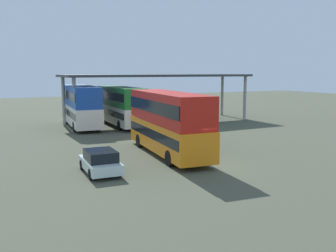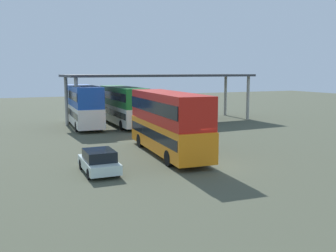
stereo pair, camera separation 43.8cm
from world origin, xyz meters
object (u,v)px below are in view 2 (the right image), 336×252
Objects in this scene: double_decker_main at (168,121)px; double_decker_near_canopy at (83,104)px; parked_hatchback at (99,161)px; double_decker_mid_row at (123,104)px.

double_decker_main reaches higher than double_decker_near_canopy.
parked_hatchback is 18.90m from double_decker_near_canopy.
double_decker_main is 6.46m from parked_hatchback.
double_decker_near_canopy is (2.98, 18.59, 1.67)m from parked_hatchback.
double_decker_mid_row is (1.49, 15.03, -0.10)m from double_decker_main.
double_decker_main is 1.00× the size of double_decker_mid_row.
parked_hatchback is (-5.55, -2.83, -1.69)m from double_decker_main.
parked_hatchback is 0.36× the size of double_decker_near_canopy.
double_decker_mid_row is at bearing -1.78° from double_decker_main.
double_decker_near_canopy is at bearing 13.13° from double_decker_main.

